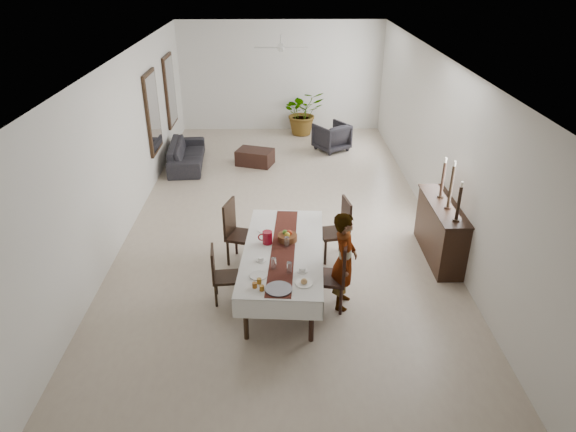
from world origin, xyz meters
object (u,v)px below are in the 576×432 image
Objects in this scene: dining_table_top at (283,251)px; sofa at (187,154)px; woman at (344,261)px; red_pitcher at (267,237)px; sideboard_body at (441,232)px.

dining_table_top is 6.08m from sofa.
dining_table_top is 1.58× the size of woman.
red_pitcher is 0.13× the size of woman.
sofa is at bearing 138.91° from sideboard_body.
dining_table_top is 1.21× the size of sofa.
woman is at bearing -143.46° from sideboard_body.
sideboard_body is at bearing -135.41° from sofa.
dining_table_top is at bearing -34.67° from red_pitcher.
dining_table_top is at bearing 80.51° from woman.
sideboard_body reaches higher than red_pitcher.
woman is at bearing -24.96° from red_pitcher.
red_pitcher reaches higher than dining_table_top.
sofa is (-5.20, 4.54, -0.20)m from sideboard_body.
red_pitcher is at bearing -162.26° from sofa.
woman reaches higher than red_pitcher.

